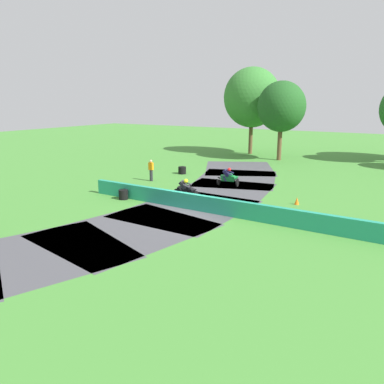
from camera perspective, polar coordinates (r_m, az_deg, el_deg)
ground_plane at (r=21.84m, az=-0.49°, el=-2.49°), size 120.00×120.00×0.00m
track_asphalt at (r=22.71m, az=-3.79°, el=-1.89°), size 11.55×36.70×0.01m
safety_barrier at (r=19.55m, az=11.79°, el=-3.34°), size 24.05×1.05×0.90m
motorcycle_lead_black at (r=23.65m, az=-0.87°, el=0.37°), size 1.68×0.84×1.43m
motorcycle_chase_green at (r=27.49m, az=5.47°, el=2.19°), size 1.69×0.93×1.43m
tire_stack_mid_a at (r=24.20m, az=-10.16°, el=-0.38°), size 0.57×0.57×0.60m
tire_stack_mid_b at (r=32.12m, az=-1.47°, el=3.25°), size 0.65×0.65×0.60m
track_marshal at (r=29.33m, az=-6.10°, el=3.21°), size 0.34×0.24×1.63m
traffic_cone at (r=23.48m, az=15.32°, el=-1.28°), size 0.28×0.28×0.44m
tree_mid_rise at (r=44.47m, az=8.92°, el=13.69°), size 6.29×6.29×9.60m
tree_behind_barrier at (r=40.24m, az=13.16°, el=12.24°), size 4.79×4.79×7.91m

